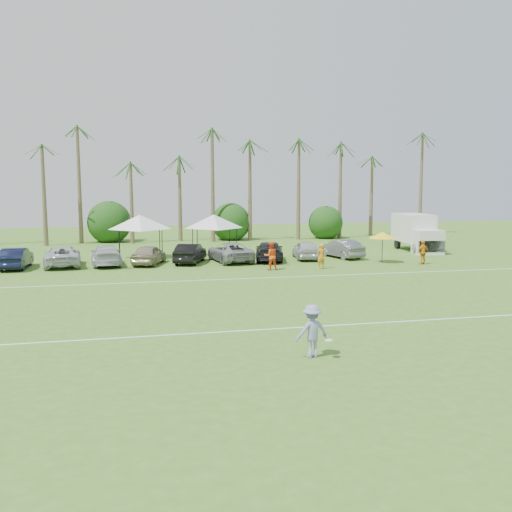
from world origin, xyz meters
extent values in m
plane|color=#406E21|center=(0.00, 0.00, 0.00)|extent=(120.00, 120.00, 0.00)
cube|color=white|center=(0.00, 2.00, 0.01)|extent=(80.00, 0.10, 0.01)
cube|color=white|center=(0.00, 14.00, 0.01)|extent=(80.00, 0.10, 0.01)
cone|color=brown|center=(-12.00, 38.00, 5.00)|extent=(0.44, 0.44, 10.00)
cone|color=brown|center=(-8.00, 38.00, 5.50)|extent=(0.44, 0.44, 11.00)
cone|color=brown|center=(-4.00, 38.00, 4.00)|extent=(0.44, 0.44, 8.00)
cone|color=brown|center=(0.00, 38.00, 4.50)|extent=(0.44, 0.44, 9.00)
cone|color=brown|center=(4.00, 38.00, 5.00)|extent=(0.44, 0.44, 10.00)
cone|color=brown|center=(8.00, 38.00, 5.50)|extent=(0.44, 0.44, 11.00)
cone|color=brown|center=(13.00, 38.00, 4.00)|extent=(0.44, 0.44, 8.00)
cone|color=brown|center=(18.00, 38.00, 4.50)|extent=(0.44, 0.44, 9.00)
cone|color=brown|center=(23.00, 38.00, 5.00)|extent=(0.44, 0.44, 10.00)
cone|color=brown|center=(27.00, 38.00, 5.50)|extent=(0.44, 0.44, 11.00)
cylinder|color=brown|center=(-6.00, 39.00, 0.70)|extent=(0.30, 0.30, 1.40)
sphere|color=#153F11|center=(-6.00, 39.00, 1.80)|extent=(4.00, 4.00, 4.00)
cylinder|color=brown|center=(6.00, 39.00, 0.70)|extent=(0.30, 0.30, 1.40)
sphere|color=#153F11|center=(6.00, 39.00, 1.80)|extent=(4.00, 4.00, 4.00)
cylinder|color=brown|center=(16.00, 39.00, 0.70)|extent=(0.30, 0.30, 1.40)
sphere|color=#153F11|center=(16.00, 39.00, 1.80)|extent=(4.00, 4.00, 4.00)
imported|color=orange|center=(8.25, 16.86, 0.85)|extent=(0.71, 0.58, 1.70)
imported|color=#F1521A|center=(4.81, 17.06, 0.94)|extent=(0.93, 0.74, 1.88)
imported|color=orange|center=(16.00, 17.28, 0.85)|extent=(1.07, 0.64, 1.71)
cube|color=white|center=(19.66, 25.54, 1.93)|extent=(2.74, 4.52, 2.35)
cube|color=white|center=(19.38, 22.54, 0.99)|extent=(2.31, 1.88, 1.97)
cube|color=black|center=(19.32, 21.84, 0.70)|extent=(2.18, 0.48, 0.94)
cube|color=#E5590C|center=(20.84, 25.43, 1.50)|extent=(0.16, 1.50, 0.85)
cylinder|color=black|center=(18.47, 22.82, 0.42)|extent=(0.36, 0.87, 0.85)
cylinder|color=black|center=(20.34, 22.65, 0.42)|extent=(0.36, 0.87, 0.85)
cylinder|color=black|center=(18.83, 26.75, 0.42)|extent=(0.36, 0.87, 0.85)
cylinder|color=black|center=(20.70, 26.57, 0.42)|extent=(0.36, 0.87, 0.85)
cylinder|color=black|center=(-4.96, 23.75, 1.11)|extent=(0.06, 0.06, 2.22)
cylinder|color=black|center=(-1.84, 23.75, 1.11)|extent=(0.06, 0.06, 2.22)
cylinder|color=black|center=(-4.96, 26.87, 1.11)|extent=(0.06, 0.06, 2.22)
cylinder|color=black|center=(-1.84, 26.87, 1.11)|extent=(0.06, 0.06, 2.22)
pyramid|color=white|center=(-3.40, 25.31, 3.32)|extent=(4.79, 4.79, 1.11)
cylinder|color=black|center=(0.84, 24.17, 1.09)|extent=(0.06, 0.06, 2.17)
cylinder|color=black|center=(3.90, 24.17, 1.09)|extent=(0.06, 0.06, 2.17)
cylinder|color=black|center=(0.84, 27.23, 1.09)|extent=(0.06, 0.06, 2.17)
cylinder|color=black|center=(3.90, 27.23, 1.09)|extent=(0.06, 0.06, 2.17)
pyramid|color=silver|center=(2.37, 25.70, 3.26)|extent=(4.69, 4.69, 1.09)
cylinder|color=black|center=(13.51, 18.63, 1.00)|extent=(0.05, 0.05, 2.00)
cone|color=yellow|center=(13.51, 18.63, 2.00)|extent=(2.00, 2.00, 0.46)
imported|color=#878BC0|center=(1.35, -1.78, 0.87)|extent=(1.21, 0.80, 1.74)
cylinder|color=white|center=(1.82, -2.11, 0.62)|extent=(0.27, 0.27, 0.03)
imported|color=black|center=(-11.71, 21.54, 0.71)|extent=(1.65, 4.34, 1.41)
imported|color=silver|center=(-8.78, 22.00, 0.71)|extent=(2.77, 5.27, 1.41)
imported|color=silver|center=(-5.85, 21.85, 0.71)|extent=(2.34, 5.01, 1.41)
imported|color=tan|center=(-2.93, 21.54, 0.71)|extent=(2.90, 4.47, 1.41)
imported|color=black|center=(0.00, 21.64, 0.71)|extent=(2.87, 4.54, 1.41)
imported|color=gray|center=(2.93, 21.66, 0.71)|extent=(2.98, 5.35, 1.41)
imported|color=black|center=(5.86, 21.57, 0.71)|extent=(3.07, 5.20, 1.41)
imported|color=silver|center=(8.79, 21.86, 0.71)|extent=(2.31, 4.36, 1.41)
imported|color=slate|center=(11.72, 22.01, 0.71)|extent=(2.45, 4.52, 1.41)
camera|label=1|loc=(-4.50, -19.05, 5.63)|focal=40.00mm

